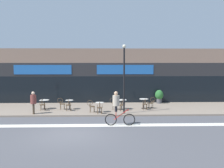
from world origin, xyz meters
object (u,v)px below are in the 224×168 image
at_px(cafe_chair_3_near, 122,104).
at_px(bistro_table_3, 122,102).
at_px(bistro_table_0, 44,102).
at_px(planter_pot, 159,96).
at_px(pedestrian_near_end, 33,101).
at_px(cafe_chair_2_side, 91,105).
at_px(lamp_post, 124,74).
at_px(cyclist_0, 117,107).
at_px(cafe_chair_1_side, 61,103).
at_px(cafe_chair_3_side, 114,103).
at_px(bistro_table_2, 100,105).
at_px(cafe_chair_2_near, 100,107).
at_px(cafe_chair_4_side, 152,102).
at_px(cafe_chair_1_near, 68,104).
at_px(bistro_table_4, 144,102).
at_px(bistro_table_1, 69,103).
at_px(cafe_chair_0_near, 42,104).
at_px(cafe_chair_4_near, 145,103).

bearing_deg(cafe_chair_3_near, bistro_table_3, -5.76).
bearing_deg(bistro_table_0, planter_pot, 14.90).
bearing_deg(pedestrian_near_end, cafe_chair_3_near, -4.74).
distance_m(cafe_chair_2_side, lamp_post, 3.37).
relative_size(cyclist_0, pedestrian_near_end, 1.29).
height_order(cafe_chair_1_side, cafe_chair_3_side, same).
bearing_deg(cafe_chair_1_side, cafe_chair_3_side, -4.15).
distance_m(bistro_table_2, cafe_chair_2_near, 0.63).
relative_size(cafe_chair_3_near, cafe_chair_4_side, 1.00).
distance_m(cafe_chair_1_near, cafe_chair_2_near, 2.69).
relative_size(bistro_table_4, lamp_post, 0.16).
bearing_deg(cafe_chair_4_side, planter_pot, -119.16).
bearing_deg(bistro_table_3, cafe_chair_3_near, -89.21).
bearing_deg(cafe_chair_3_near, bistro_table_1, 72.70).
relative_size(bistro_table_1, pedestrian_near_end, 0.46).
bearing_deg(cafe_chair_3_near, cafe_chair_0_near, 80.06).
relative_size(bistro_table_1, cafe_chair_1_side, 0.82).
xyz_separation_m(bistro_table_1, lamp_post, (4.13, -1.75, 2.35)).
relative_size(cafe_chair_3_near, lamp_post, 0.18).
distance_m(cafe_chair_1_side, cyclist_0, 6.32).
relative_size(cafe_chair_0_near, cafe_chair_1_near, 1.00).
relative_size(cafe_chair_3_side, planter_pot, 0.75).
relative_size(bistro_table_3, planter_pot, 0.64).
distance_m(cafe_chair_1_side, cafe_chair_2_near, 3.55).
height_order(bistro_table_1, cafe_chair_4_near, cafe_chair_4_near).
xyz_separation_m(cafe_chair_1_near, cafe_chair_3_near, (4.08, -0.15, 0.00)).
bearing_deg(cafe_chair_3_near, bistro_table_0, 74.23).
relative_size(bistro_table_2, cyclist_0, 0.36).
bearing_deg(pedestrian_near_end, cafe_chair_0_near, 62.11).
distance_m(cafe_chair_4_near, lamp_post, 3.21).
distance_m(cafe_chair_2_near, cafe_chair_4_side, 4.61).
relative_size(cafe_chair_0_near, cafe_chair_2_near, 1.00).
distance_m(cafe_chair_1_near, cafe_chair_4_near, 5.86).
bearing_deg(bistro_table_0, cyclist_0, -42.24).
height_order(lamp_post, cyclist_0, lamp_post).
height_order(cafe_chair_1_side, cafe_chair_2_near, same).
bearing_deg(cafe_chair_3_side, bistro_table_4, 9.46).
bearing_deg(cafe_chair_0_near, planter_pot, -71.41).
height_order(bistro_table_2, cafe_chair_2_side, cafe_chair_2_side).
bearing_deg(bistro_table_0, cafe_chair_3_near, -9.22).
distance_m(bistro_table_0, pedestrian_near_end, 1.97).
height_order(cafe_chair_2_side, cafe_chair_4_near, same).
bearing_deg(bistro_table_1, bistro_table_4, 2.17).
height_order(cafe_chair_2_side, lamp_post, lamp_post).
xyz_separation_m(cafe_chair_1_side, cafe_chair_3_side, (4.07, -0.15, 0.00)).
distance_m(cafe_chair_2_near, planter_pot, 7.01).
distance_m(cafe_chair_1_near, cafe_chair_2_side, 1.85).
bearing_deg(cafe_chair_4_near, cafe_chair_2_near, 114.65).
bearing_deg(bistro_table_2, planter_pot, 37.42).
height_order(cafe_chair_2_side, cafe_chair_4_side, same).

